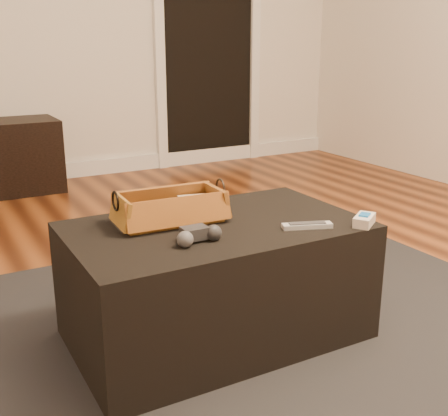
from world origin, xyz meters
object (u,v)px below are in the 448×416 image
ottoman (216,281)px  silver_remote (307,225)px  tv_remote (167,217)px  game_controller (198,235)px  wicker_basket (170,210)px  cream_gadget (364,220)px

ottoman → silver_remote: bearing=-36.8°
ottoman → silver_remote: (0.25, -0.18, 0.22)m
silver_remote → tv_remote: bearing=145.8°
tv_remote → game_controller: 0.21m
wicker_basket → cream_gadget: size_ratio=3.29×
ottoman → game_controller: game_controller is taller
ottoman → wicker_basket: size_ratio=2.54×
tv_remote → wicker_basket: bearing=30.9°
game_controller → silver_remote: 0.39m
cream_gadget → silver_remote: bearing=160.2°
wicker_basket → game_controller: 0.23m
tv_remote → wicker_basket: wicker_basket is taller
ottoman → cream_gadget: size_ratio=8.34×
tv_remote → game_controller: (0.01, -0.21, 0.00)m
ottoman → tv_remote: 0.29m
wicker_basket → ottoman: bearing=-37.2°
tv_remote → cream_gadget: cream_gadget is taller
tv_remote → wicker_basket: size_ratio=0.51×
wicker_basket → silver_remote: size_ratio=2.30×
tv_remote → silver_remote: (0.39, -0.27, -0.02)m
wicker_basket → tv_remote: bearing=-145.9°
game_controller → silver_remote: size_ratio=0.94×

